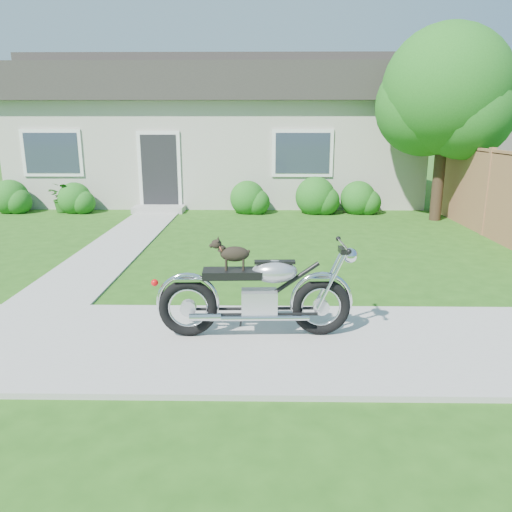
{
  "coord_description": "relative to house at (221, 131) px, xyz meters",
  "views": [
    {
      "loc": [
        1.43,
        -5.13,
        2.37
      ],
      "look_at": [
        1.33,
        1.0,
        0.75
      ],
      "focal_mm": 35.0,
      "sensor_mm": 36.0,
      "label": 1
    }
  ],
  "objects": [
    {
      "name": "shrub_row",
      "position": [
        0.0,
        -3.49,
        -1.74
      ],
      "size": [
        10.57,
        1.09,
        1.09
      ],
      "color": "#1E5E18",
      "rests_on": "ground"
    },
    {
      "name": "fence",
      "position": [
        6.3,
        -6.24,
        -1.22
      ],
      "size": [
        0.12,
        6.62,
        1.9
      ],
      "color": "#9F6E47",
      "rests_on": "ground"
    },
    {
      "name": "potted_plant_right",
      "position": [
        0.81,
        -3.44,
        -1.78
      ],
      "size": [
        0.57,
        0.57,
        0.75
      ],
      "primitive_type": "imported",
      "rotation": [
        0.0,
        0.0,
        3.65
      ],
      "color": "#1C661D",
      "rests_on": "ground"
    },
    {
      "name": "potted_plant_left",
      "position": [
        -4.12,
        -3.44,
        -1.74
      ],
      "size": [
        0.92,
        0.86,
        0.83
      ],
      "primitive_type": "imported",
      "rotation": [
        0.0,
        0.0,
        5.94
      ],
      "color": "#205817",
      "rests_on": "ground"
    },
    {
      "name": "ground",
      "position": [
        0.0,
        -11.99,
        -2.16
      ],
      "size": [
        80.0,
        80.0,
        0.0
      ],
      "primitive_type": "plane",
      "color": "#235114",
      "rests_on": "ground"
    },
    {
      "name": "house",
      "position": [
        0.0,
        0.0,
        0.0
      ],
      "size": [
        12.6,
        7.03,
        4.5
      ],
      "color": "beige",
      "rests_on": "ground"
    },
    {
      "name": "motorcycle_with_dog",
      "position": [
        1.38,
        -11.84,
        -1.62
      ],
      "size": [
        2.22,
        0.6,
        1.12
      ],
      "rotation": [
        0.0,
        0.0,
        0.04
      ],
      "color": "black",
      "rests_on": "sidewalk"
    },
    {
      "name": "walkway",
      "position": [
        -1.5,
        -6.99,
        -2.14
      ],
      "size": [
        1.2,
        8.0,
        0.03
      ],
      "primitive_type": "cube",
      "color": "#9E9B93",
      "rests_on": "ground"
    },
    {
      "name": "sidewalk",
      "position": [
        0.0,
        -11.99,
        -2.14
      ],
      "size": [
        24.0,
        2.2,
        0.04
      ],
      "primitive_type": "cube",
      "color": "#9E9B93",
      "rests_on": "ground"
    },
    {
      "name": "tree_near",
      "position": [
        5.93,
        -4.55,
        0.87
      ],
      "size": [
        3.07,
        3.07,
        4.71
      ],
      "color": "#3D2B1C",
      "rests_on": "ground"
    }
  ]
}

